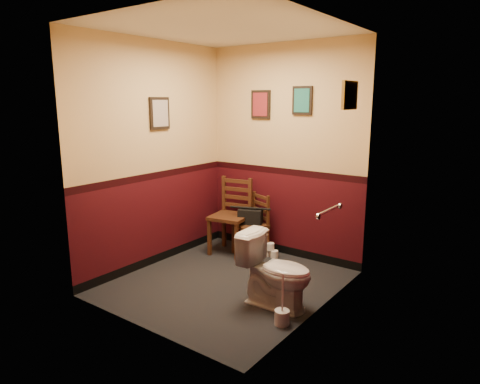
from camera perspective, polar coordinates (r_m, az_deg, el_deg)
name	(u,v)px	position (r m, az deg, el deg)	size (l,w,h in m)	color
floor	(227,283)	(4.89, -1.77, -12.04)	(2.20, 2.40, 0.00)	black
ceiling	(225,28)	(4.52, -2.01, 21.02)	(2.20, 2.40, 0.00)	silver
wall_back	(284,153)	(5.50, 5.89, 5.25)	(2.20, 2.70, 0.00)	#3A0A10
wall_front	(137,180)	(3.65, -13.57, 1.52)	(2.20, 2.70, 0.00)	#3A0A10
wall_left	(154,156)	(5.25, -11.41, 4.76)	(2.40, 2.70, 0.00)	#3A0A10
wall_right	(322,174)	(3.93, 10.85, 2.39)	(2.40, 2.70, 0.00)	#3A0A10
grab_bar	(329,211)	(4.25, 11.72, -2.44)	(0.05, 0.56, 0.06)	silver
framed_print_back_a	(261,104)	(5.62, 2.77, 11.58)	(0.28, 0.04, 0.36)	black
framed_print_back_b	(302,100)	(5.32, 8.30, 11.98)	(0.26, 0.04, 0.34)	black
framed_print_left	(160,113)	(5.27, -10.67, 10.27)	(0.04, 0.30, 0.38)	black
framed_print_right	(349,95)	(4.44, 14.39, 12.39)	(0.04, 0.34, 0.28)	olive
toilet	(276,272)	(4.27, 4.83, -10.52)	(0.41, 0.74, 0.72)	white
toilet_brush	(282,316)	(4.06, 5.62, -16.16)	(0.14, 0.14, 0.49)	silver
chair_left	(231,216)	(5.68, -1.14, -3.20)	(0.54, 0.54, 1.00)	#412213
chair_right	(253,225)	(5.63, 1.69, -4.36)	(0.49, 0.49, 0.81)	#412213
handbag	(250,216)	(5.58, 1.38, -3.28)	(0.34, 0.25, 0.22)	black
tp_stack	(271,251)	(5.64, 4.10, -7.84)	(0.21, 0.11, 0.19)	silver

